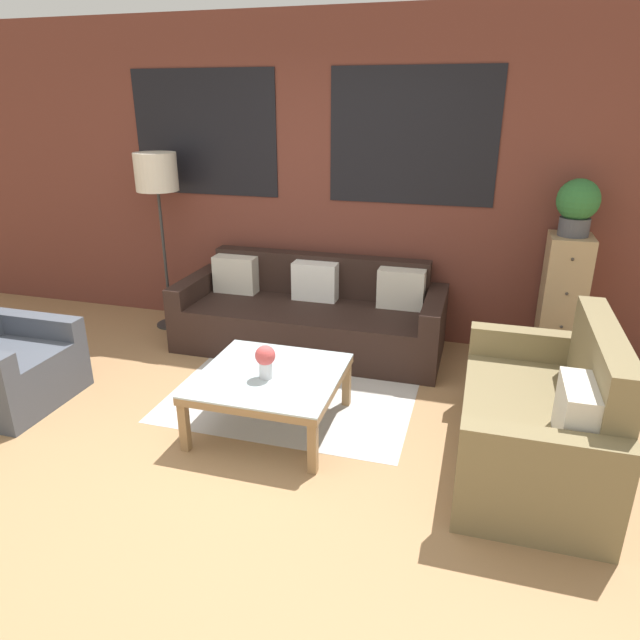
{
  "coord_description": "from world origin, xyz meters",
  "views": [
    {
      "loc": [
        1.59,
        -2.57,
        2.1
      ],
      "look_at": [
        0.48,
        1.25,
        0.55
      ],
      "focal_mm": 32.0,
      "sensor_mm": 36.0,
      "label": 1
    }
  ],
  "objects_px": {
    "settee_vintage": "(540,422)",
    "flower_vase": "(265,359)",
    "coffee_table": "(270,381)",
    "potted_plant": "(577,205)",
    "drawer_cabinet": "(562,302)",
    "couch_dark": "(310,317)",
    "armchair_corner": "(2,366)",
    "floor_lamp": "(157,179)"
  },
  "relations": [
    {
      "from": "potted_plant",
      "to": "couch_dark",
      "type": "bearing_deg",
      "value": -174.13
    },
    {
      "from": "settee_vintage",
      "to": "drawer_cabinet",
      "type": "height_order",
      "value": "drawer_cabinet"
    },
    {
      "from": "settee_vintage",
      "to": "coffee_table",
      "type": "bearing_deg",
      "value": -179.74
    },
    {
      "from": "couch_dark",
      "to": "armchair_corner",
      "type": "xyz_separation_m",
      "value": [
        -1.87,
        -1.58,
        -0.0
      ]
    },
    {
      "from": "armchair_corner",
      "to": "flower_vase",
      "type": "bearing_deg",
      "value": 4.28
    },
    {
      "from": "couch_dark",
      "to": "floor_lamp",
      "type": "xyz_separation_m",
      "value": [
        -1.48,
        0.11,
        1.14
      ]
    },
    {
      "from": "armchair_corner",
      "to": "potted_plant",
      "type": "bearing_deg",
      "value": 24.39
    },
    {
      "from": "couch_dark",
      "to": "flower_vase",
      "type": "bearing_deg",
      "value": -84.63
    },
    {
      "from": "coffee_table",
      "to": "flower_vase",
      "type": "height_order",
      "value": "flower_vase"
    },
    {
      "from": "settee_vintage",
      "to": "flower_vase",
      "type": "bearing_deg",
      "value": -177.62
    },
    {
      "from": "couch_dark",
      "to": "armchair_corner",
      "type": "relative_size",
      "value": 2.77
    },
    {
      "from": "armchair_corner",
      "to": "drawer_cabinet",
      "type": "distance_m",
      "value": 4.34
    },
    {
      "from": "drawer_cabinet",
      "to": "potted_plant",
      "type": "relative_size",
      "value": 2.52
    },
    {
      "from": "coffee_table",
      "to": "potted_plant",
      "type": "xyz_separation_m",
      "value": [
        1.94,
        1.58,
        1.0
      ]
    },
    {
      "from": "flower_vase",
      "to": "armchair_corner",
      "type": "bearing_deg",
      "value": -175.72
    },
    {
      "from": "flower_vase",
      "to": "settee_vintage",
      "type": "bearing_deg",
      "value": 2.38
    },
    {
      "from": "floor_lamp",
      "to": "potted_plant",
      "type": "relative_size",
      "value": 3.78
    },
    {
      "from": "armchair_corner",
      "to": "coffee_table",
      "type": "height_order",
      "value": "armchair_corner"
    },
    {
      "from": "floor_lamp",
      "to": "couch_dark",
      "type": "bearing_deg",
      "value": -4.21
    },
    {
      "from": "settee_vintage",
      "to": "drawer_cabinet",
      "type": "distance_m",
      "value": 1.6
    },
    {
      "from": "armchair_corner",
      "to": "drawer_cabinet",
      "type": "relative_size",
      "value": 0.76
    },
    {
      "from": "armchair_corner",
      "to": "floor_lamp",
      "type": "distance_m",
      "value": 2.07
    },
    {
      "from": "armchair_corner",
      "to": "couch_dark",
      "type": "bearing_deg",
      "value": 40.1
    },
    {
      "from": "armchair_corner",
      "to": "flower_vase",
      "type": "height_order",
      "value": "armchair_corner"
    },
    {
      "from": "floor_lamp",
      "to": "potted_plant",
      "type": "bearing_deg",
      "value": 1.68
    },
    {
      "from": "settee_vintage",
      "to": "flower_vase",
      "type": "distance_m",
      "value": 1.72
    },
    {
      "from": "floor_lamp",
      "to": "potted_plant",
      "type": "distance_m",
      "value": 3.55
    },
    {
      "from": "potted_plant",
      "to": "drawer_cabinet",
      "type": "bearing_deg",
      "value": -90.0
    },
    {
      "from": "potted_plant",
      "to": "flower_vase",
      "type": "height_order",
      "value": "potted_plant"
    },
    {
      "from": "flower_vase",
      "to": "floor_lamp",
      "type": "bearing_deg",
      "value": 136.43
    },
    {
      "from": "armchair_corner",
      "to": "potted_plant",
      "type": "xyz_separation_m",
      "value": [
        3.94,
        1.79,
        1.06
      ]
    },
    {
      "from": "settee_vintage",
      "to": "drawer_cabinet",
      "type": "bearing_deg",
      "value": 81.6
    },
    {
      "from": "potted_plant",
      "to": "flower_vase",
      "type": "distance_m",
      "value": 2.67
    },
    {
      "from": "coffee_table",
      "to": "potted_plant",
      "type": "distance_m",
      "value": 2.69
    },
    {
      "from": "armchair_corner",
      "to": "coffee_table",
      "type": "relative_size",
      "value": 0.91
    },
    {
      "from": "flower_vase",
      "to": "couch_dark",
      "type": "bearing_deg",
      "value": 95.37
    },
    {
      "from": "drawer_cabinet",
      "to": "flower_vase",
      "type": "distance_m",
      "value": 2.54
    },
    {
      "from": "drawer_cabinet",
      "to": "flower_vase",
      "type": "height_order",
      "value": "drawer_cabinet"
    },
    {
      "from": "flower_vase",
      "to": "coffee_table",
      "type": "bearing_deg",
      "value": 86.41
    },
    {
      "from": "settee_vintage",
      "to": "potted_plant",
      "type": "relative_size",
      "value": 3.39
    },
    {
      "from": "drawer_cabinet",
      "to": "coffee_table",
      "type": "bearing_deg",
      "value": -140.86
    },
    {
      "from": "couch_dark",
      "to": "potted_plant",
      "type": "relative_size",
      "value": 5.33
    }
  ]
}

